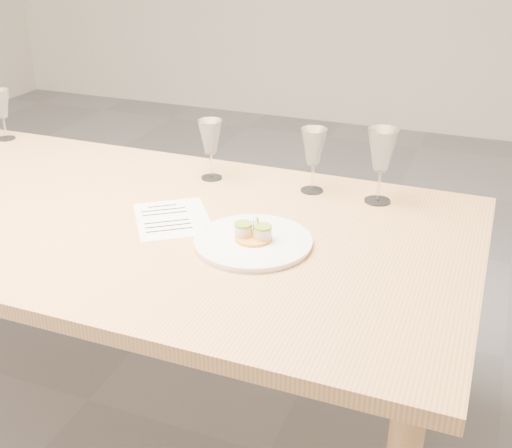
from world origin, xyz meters
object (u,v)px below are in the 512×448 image
at_px(wine_glass_1, 1,105).
at_px(wine_glass_2, 210,138).
at_px(wine_glass_4, 382,151).
at_px(dining_table, 62,223).
at_px(recipe_sheet, 172,218).
at_px(dinner_plate, 253,241).
at_px(wine_glass_3, 313,148).

relative_size(wine_glass_1, wine_glass_2, 0.98).
bearing_deg(wine_glass_1, wine_glass_4, -2.72).
bearing_deg(dining_table, recipe_sheet, 3.20).
xyz_separation_m(dining_table, wine_glass_4, (0.87, 0.35, 0.22)).
relative_size(dining_table, recipe_sheet, 7.53).
bearing_deg(dinner_plate, wine_glass_1, 158.88).
xyz_separation_m(dining_table, wine_glass_1, (-0.55, 0.42, 0.20)).
height_order(recipe_sheet, wine_glass_1, wine_glass_1).
relative_size(dining_table, wine_glass_1, 12.82).
relative_size(wine_glass_1, wine_glass_3, 0.95).
distance_m(dinner_plate, wine_glass_1, 1.27).
distance_m(dining_table, wine_glass_4, 0.97).
distance_m(recipe_sheet, wine_glass_1, 1.00).
xyz_separation_m(dining_table, dinner_plate, (0.63, -0.04, 0.08)).
relative_size(dinner_plate, wine_glass_1, 1.62).
xyz_separation_m(dinner_plate, wine_glass_2, (-0.29, 0.38, 0.12)).
distance_m(dining_table, recipe_sheet, 0.37).
bearing_deg(dining_table, wine_glass_2, 44.69).
bearing_deg(recipe_sheet, dinner_plate, -48.81).
height_order(dining_table, wine_glass_2, wine_glass_2).
distance_m(wine_glass_3, wine_glass_4, 0.20).
bearing_deg(wine_glass_2, wine_glass_1, 174.92).
height_order(dining_table, wine_glass_3, wine_glass_3).
xyz_separation_m(dinner_plate, wine_glass_3, (0.04, 0.39, 0.13)).
relative_size(dining_table, dinner_plate, 7.90).
xyz_separation_m(wine_glass_1, wine_glass_4, (1.42, -0.07, 0.02)).
bearing_deg(dinner_plate, recipe_sheet, 166.89).
relative_size(dinner_plate, wine_glass_3, 1.54).
bearing_deg(dinner_plate, wine_glass_2, 127.87).
distance_m(dinner_plate, recipe_sheet, 0.28).
xyz_separation_m(recipe_sheet, wine_glass_1, (-0.91, 0.39, 0.13)).
relative_size(recipe_sheet, wine_glass_4, 1.44).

